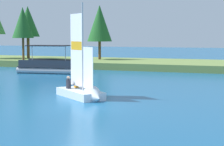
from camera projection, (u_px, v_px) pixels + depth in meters
The scene contains 7 objects.
ground_plane at pixel (84, 107), 21.50m from camera, with size 200.00×200.00×0.00m, color #195684.
shore_bank at pixel (183, 65), 45.98m from camera, with size 80.00×10.52×0.73m, color olive.
shoreline_tree_midleft at pixel (28, 22), 52.20m from camera, with size 2.94×2.94×6.55m.
shoreline_tree_centre at pixel (23, 23), 48.61m from camera, with size 2.51×2.51×6.19m.
shoreline_tree_midright at pixel (100, 23), 49.86m from camera, with size 2.96×2.96×6.52m.
sailboat at pixel (85, 92), 24.15m from camera, with size 4.19×3.72×5.99m.
pontoon_boat at pixel (49, 66), 40.44m from camera, with size 6.01×3.09×2.69m.
Camera 1 is at (8.83, -19.38, 3.73)m, focal length 66.78 mm.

